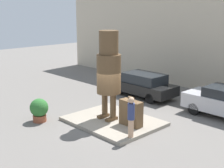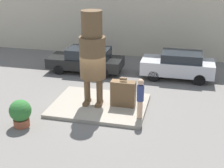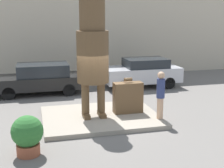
{
  "view_description": "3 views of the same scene",
  "coord_description": "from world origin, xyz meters",
  "px_view_note": "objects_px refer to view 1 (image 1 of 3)",
  "views": [
    {
      "loc": [
        10.4,
        -9.99,
        5.52
      ],
      "look_at": [
        0.07,
        -0.15,
        2.0
      ],
      "focal_mm": 50.0,
      "sensor_mm": 36.0,
      "label": 1
    },
    {
      "loc": [
        3.66,
        -12.74,
        6.46
      ],
      "look_at": [
        0.65,
        -0.19,
        1.29
      ],
      "focal_mm": 50.0,
      "sensor_mm": 36.0,
      "label": 2
    },
    {
      "loc": [
        -2.39,
        -11.1,
        3.96
      ],
      "look_at": [
        0.47,
        0.09,
        1.33
      ],
      "focal_mm": 50.0,
      "sensor_mm": 36.0,
      "label": 3
    }
  ],
  "objects_px": {
    "planter_pot": "(39,109)",
    "giant_suitcase": "(131,113)",
    "tourist": "(131,116)",
    "parked_car_black": "(142,84)",
    "statue_figure": "(109,68)"
  },
  "relations": [
    {
      "from": "statue_figure",
      "to": "planter_pot",
      "type": "relative_size",
      "value": 3.69
    },
    {
      "from": "giant_suitcase",
      "to": "tourist",
      "type": "relative_size",
      "value": 0.79
    },
    {
      "from": "planter_pot",
      "to": "giant_suitcase",
      "type": "bearing_deg",
      "value": 34.47
    },
    {
      "from": "statue_figure",
      "to": "giant_suitcase",
      "type": "relative_size",
      "value": 3.11
    },
    {
      "from": "tourist",
      "to": "planter_pot",
      "type": "distance_m",
      "value": 4.98
    },
    {
      "from": "tourist",
      "to": "planter_pot",
      "type": "xyz_separation_m",
      "value": [
        -4.7,
        -1.59,
        -0.5
      ]
    },
    {
      "from": "statue_figure",
      "to": "giant_suitcase",
      "type": "height_order",
      "value": "statue_figure"
    },
    {
      "from": "giant_suitcase",
      "to": "parked_car_black",
      "type": "xyz_separation_m",
      "value": [
        -3.21,
        4.49,
        0.02
      ]
    },
    {
      "from": "tourist",
      "to": "parked_car_black",
      "type": "relative_size",
      "value": 0.39
    },
    {
      "from": "statue_figure",
      "to": "parked_car_black",
      "type": "distance_m",
      "value": 5.3
    },
    {
      "from": "giant_suitcase",
      "to": "parked_car_black",
      "type": "relative_size",
      "value": 0.31
    },
    {
      "from": "giant_suitcase",
      "to": "planter_pot",
      "type": "distance_m",
      "value": 4.57
    },
    {
      "from": "planter_pot",
      "to": "statue_figure",
      "type": "bearing_deg",
      "value": 46.21
    },
    {
      "from": "giant_suitcase",
      "to": "parked_car_black",
      "type": "distance_m",
      "value": 5.52
    },
    {
      "from": "statue_figure",
      "to": "planter_pot",
      "type": "bearing_deg",
      "value": -133.79
    }
  ]
}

